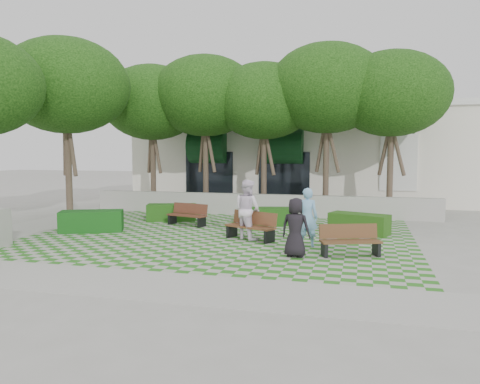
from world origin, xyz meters
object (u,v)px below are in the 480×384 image
(bench_west, at_px, (188,215))
(hedge_west, at_px, (92,221))
(hedge_midright, at_px, (266,216))
(person_blue, at_px, (307,217))
(bench_mid, at_px, (251,226))
(person_white, at_px, (247,210))
(bench_east, at_px, (350,241))
(person_dark, at_px, (295,227))
(hedge_east, at_px, (359,224))
(hedge_midleft, at_px, (172,212))

(bench_west, height_order, hedge_west, bench_west)
(hedge_midright, distance_m, person_blue, 4.08)
(bench_mid, relative_size, hedge_midright, 0.94)
(hedge_midright, xyz_separation_m, person_white, (0.01, -2.93, 0.61))
(bench_east, xyz_separation_m, hedge_midright, (-3.17, 4.46, -0.07))
(bench_east, xyz_separation_m, bench_mid, (-3.02, 1.51, 0.02))
(bench_east, height_order, bench_mid, bench_mid)
(person_blue, bearing_deg, hedge_midright, -63.23)
(bench_mid, bearing_deg, person_dark, -26.20)
(hedge_west, distance_m, person_white, 5.49)
(person_blue, bearing_deg, person_dark, 82.95)
(hedge_midright, height_order, person_white, person_white)
(bench_west, xyz_separation_m, hedge_east, (6.14, -0.18, -0.05))
(hedge_midright, height_order, person_dark, person_dark)
(hedge_midleft, height_order, person_dark, person_dark)
(person_white, bearing_deg, bench_west, -4.46)
(hedge_midleft, distance_m, person_dark, 7.56)
(bench_west, height_order, person_blue, person_blue)
(hedge_midleft, distance_m, person_white, 4.90)
(bench_west, relative_size, hedge_west, 0.78)
(hedge_east, distance_m, hedge_midright, 3.51)
(hedge_midleft, xyz_separation_m, person_dark, (5.62, -5.04, 0.44))
(bench_mid, relative_size, person_dark, 1.12)
(person_blue, relative_size, person_dark, 1.10)
(hedge_west, bearing_deg, hedge_midright, 28.51)
(hedge_east, height_order, hedge_west, hedge_west)
(person_blue, bearing_deg, bench_east, 141.93)
(person_dark, xyz_separation_m, person_white, (-1.79, 2.04, 0.16))
(bench_mid, distance_m, person_white, 0.53)
(bench_east, distance_m, person_dark, 1.50)
(hedge_midright, xyz_separation_m, hedge_midleft, (-3.82, 0.08, 0.01))
(hedge_midright, relative_size, hedge_west, 0.90)
(hedge_midright, height_order, person_blue, person_blue)
(hedge_midright, distance_m, hedge_west, 6.20)
(bench_mid, relative_size, hedge_west, 0.84)
(bench_mid, xyz_separation_m, hedge_midright, (-0.15, 2.96, -0.10))
(hedge_east, xyz_separation_m, person_white, (-3.35, -1.91, 0.60))
(hedge_east, distance_m, person_white, 3.90)
(hedge_midright, relative_size, hedge_midleft, 0.98)
(person_blue, bearing_deg, hedge_midleft, -34.02)
(hedge_midleft, bearing_deg, bench_east, -33.01)
(hedge_east, bearing_deg, bench_mid, -148.89)
(bench_west, distance_m, person_white, 3.53)
(bench_east, relative_size, hedge_midleft, 0.87)
(bench_west, distance_m, person_blue, 5.46)
(bench_west, xyz_separation_m, hedge_midleft, (-1.03, 0.91, -0.06))
(hedge_midright, xyz_separation_m, person_blue, (1.93, -3.55, 0.53))
(bench_east, distance_m, hedge_east, 3.45)
(bench_west, bearing_deg, hedge_east, 14.72)
(hedge_east, height_order, person_white, person_white)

